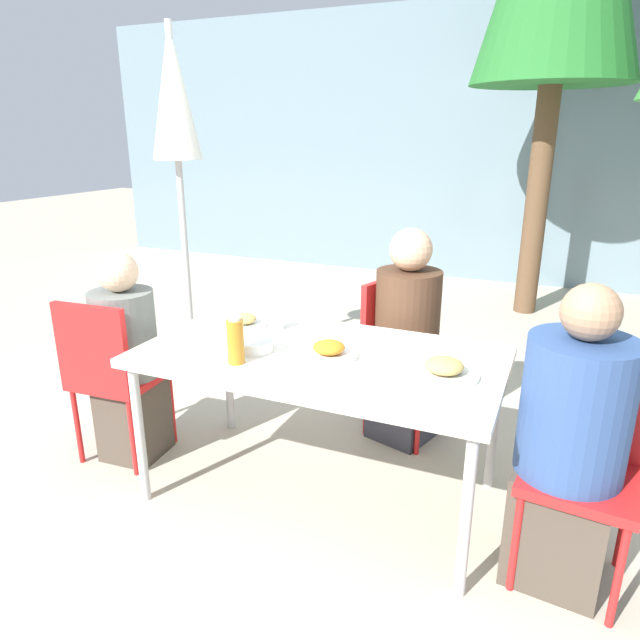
# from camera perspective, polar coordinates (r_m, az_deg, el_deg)

# --- Properties ---
(ground_plane) EXTENTS (24.00, 24.00, 0.00)m
(ground_plane) POSITION_cam_1_polar(r_m,az_deg,el_deg) (2.86, 0.00, -16.81)
(ground_plane) COLOR #B2A893
(building_facade) EXTENTS (10.00, 0.20, 3.00)m
(building_facade) POSITION_cam_1_polar(r_m,az_deg,el_deg) (6.88, 16.44, 16.34)
(building_facade) COLOR slate
(building_facade) RESTS_ON ground
(dining_table) EXTENTS (1.58, 0.87, 0.72)m
(dining_table) POSITION_cam_1_polar(r_m,az_deg,el_deg) (2.54, 0.00, -4.33)
(dining_table) COLOR silver
(dining_table) RESTS_ON ground
(chair_left) EXTENTS (0.43, 0.43, 0.88)m
(chair_left) POSITION_cam_1_polar(r_m,az_deg,el_deg) (3.06, -20.31, -4.59)
(chair_left) COLOR red
(chair_left) RESTS_ON ground
(person_left) EXTENTS (0.32, 0.32, 1.10)m
(person_left) POSITION_cam_1_polar(r_m,az_deg,el_deg) (3.08, -18.66, -4.14)
(person_left) COLOR #473D33
(person_left) RESTS_ON ground
(chair_right) EXTENTS (0.44, 0.44, 0.88)m
(chair_right) POSITION_cam_1_polar(r_m,az_deg,el_deg) (2.39, 25.03, -11.73)
(chair_right) COLOR red
(chair_right) RESTS_ON ground
(person_right) EXTENTS (0.38, 0.38, 1.17)m
(person_right) POSITION_cam_1_polar(r_m,az_deg,el_deg) (2.31, 23.66, -11.86)
(person_right) COLOR #473D33
(person_right) RESTS_ON ground
(chair_far) EXTENTS (0.50, 0.50, 0.88)m
(chair_far) POSITION_cam_1_polar(r_m,az_deg,el_deg) (3.22, 7.84, -2.45)
(chair_far) COLOR red
(chair_far) RESTS_ON ground
(person_far) EXTENTS (0.39, 0.39, 1.18)m
(person_far) POSITION_cam_1_polar(r_m,az_deg,el_deg) (3.12, 8.60, -2.30)
(person_far) COLOR #383842
(person_far) RESTS_ON ground
(closed_umbrella) EXTENTS (0.36, 0.36, 2.29)m
(closed_umbrella) POSITION_cam_1_polar(r_m,az_deg,el_deg) (3.94, -14.27, 18.82)
(closed_umbrella) COLOR #333333
(closed_umbrella) RESTS_ON ground
(plate_0) EXTENTS (0.25, 0.25, 0.07)m
(plate_0) POSITION_cam_1_polar(r_m,az_deg,el_deg) (2.47, 0.89, -3.07)
(plate_0) COLOR white
(plate_0) RESTS_ON dining_table
(plate_1) EXTENTS (0.28, 0.28, 0.08)m
(plate_1) POSITION_cam_1_polar(r_m,az_deg,el_deg) (2.32, 12.29, -4.84)
(plate_1) COLOR white
(plate_1) RESTS_ON dining_table
(plate_2) EXTENTS (0.23, 0.23, 0.06)m
(plate_2) POSITION_cam_1_polar(r_m,az_deg,el_deg) (2.87, -7.61, -0.15)
(plate_2) COLOR white
(plate_2) RESTS_ON dining_table
(bottle) EXTENTS (0.07, 0.07, 0.21)m
(bottle) POSITION_cam_1_polar(r_m,az_deg,el_deg) (2.40, -8.45, -2.06)
(bottle) COLOR #B7751E
(bottle) RESTS_ON dining_table
(drinking_cup) EXTENTS (0.07, 0.07, 0.09)m
(drinking_cup) POSITION_cam_1_polar(r_m,az_deg,el_deg) (2.80, -4.40, -0.09)
(drinking_cup) COLOR white
(drinking_cup) RESTS_ON dining_table
(salad_bowl) EXTENTS (0.17, 0.17, 0.05)m
(salad_bowl) POSITION_cam_1_polar(r_m,az_deg,el_deg) (2.55, -6.58, -2.52)
(salad_bowl) COLOR white
(salad_bowl) RESTS_ON dining_table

